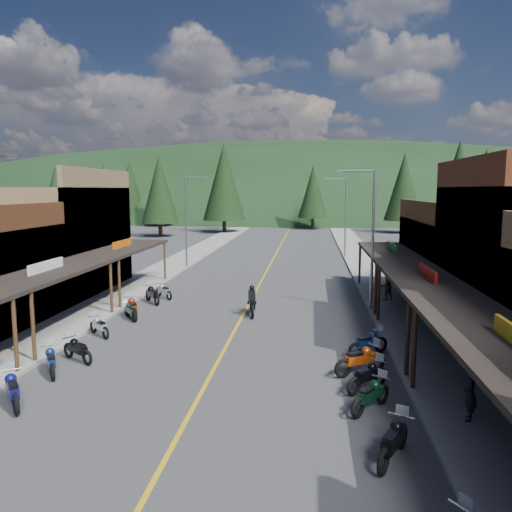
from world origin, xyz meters
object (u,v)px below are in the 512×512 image
(bike_east_5, at_px, (371,394))
(bike_east_6, at_px, (368,375))
(streetlight_2, at_px, (370,233))
(pine_8, at_px, (105,196))
(pine_2, at_px, (224,182))
(bike_west_10, at_px, (132,306))
(shop_west_3, at_px, (49,240))
(pine_4, at_px, (404,187))
(pedestrian_east_b, at_px, (386,286))
(bike_west_5, at_px, (12,388))
(bike_east_7, at_px, (361,358))
(bike_west_12, at_px, (164,290))
(pine_3, at_px, (313,191))
(pine_1, at_px, (160,187))
(bike_west_6, at_px, (51,359))
(streetlight_3, at_px, (344,214))
(bike_west_11, at_px, (152,293))
(pine_7, at_px, (130,187))
(bike_west_8, at_px, (99,325))
(rider_on_bike, at_px, (252,303))
(bike_west_9, at_px, (130,310))
(shop_east_3, at_px, (476,261))
(pine_5, at_px, (485,183))
(pine_0, at_px, (56,191))
(bike_east_4, at_px, (393,439))
(pine_11, at_px, (458,186))
(pedestrian_east_a, at_px, (470,394))
(pine_10, at_px, (159,190))
(bike_west_7, at_px, (77,348))
(pine_9, at_px, (475,193))

(bike_east_5, xyz_separation_m, bike_east_6, (0.08, 1.62, 0.00))
(streetlight_2, distance_m, pine_8, 43.18)
(pine_2, distance_m, bike_west_10, 53.63)
(pine_2, bearing_deg, shop_west_3, -94.63)
(pine_4, bearing_deg, pedestrian_east_b, -101.05)
(bike_west_5, xyz_separation_m, bike_east_7, (11.31, 4.03, 0.02))
(bike_west_12, distance_m, pedestrian_east_b, 13.88)
(streetlight_2, xyz_separation_m, pine_3, (-2.95, 58.00, 2.02))
(pine_1, height_order, bike_west_6, pine_1)
(streetlight_3, xyz_separation_m, pine_2, (-16.95, 28.00, 3.53))
(bike_west_11, bearing_deg, pine_7, 73.87)
(streetlight_3, height_order, bike_west_6, streetlight_3)
(pine_7, distance_m, bike_west_5, 86.35)
(streetlight_2, relative_size, pine_1, 0.64)
(pine_4, distance_m, bike_west_10, 60.26)
(bike_west_8, bearing_deg, rider_on_bike, -13.08)
(bike_west_9, relative_size, pedestrian_east_b, 1.07)
(bike_west_12, bearing_deg, bike_west_5, -136.29)
(pine_1, bearing_deg, bike_west_5, -76.49)
(bike_west_5, height_order, bike_east_5, bike_west_5)
(streetlight_2, height_order, pine_3, pine_3)
(shop_east_3, bearing_deg, bike_east_5, -116.48)
(pine_5, xyz_separation_m, bike_west_10, (-39.81, -66.96, -7.34))
(bike_west_11, bearing_deg, bike_west_6, -127.83)
(pine_0, relative_size, bike_west_5, 5.08)
(shop_west_3, bearing_deg, pine_7, 105.72)
(shop_east_3, xyz_separation_m, bike_west_12, (-19.32, -1.34, -2.00))
(shop_west_3, distance_m, bike_east_7, 23.64)
(pine_5, distance_m, bike_west_8, 81.36)
(bike_east_4, distance_m, bike_east_5, 2.90)
(pine_4, distance_m, pine_7, 52.50)
(pine_11, relative_size, bike_west_12, 6.60)
(shop_east_3, bearing_deg, pine_2, 116.96)
(bike_west_9, relative_size, bike_west_10, 0.81)
(rider_on_bike, bearing_deg, shop_west_3, 153.04)
(shop_west_3, height_order, pine_2, pine_2)
(bike_west_9, xyz_separation_m, pedestrian_east_a, (14.19, -10.46, 0.43))
(pine_8, bearing_deg, pine_7, 105.52)
(pine_0, xyz_separation_m, bike_west_12, (34.44, -52.04, -5.95))
(pine_10, xyz_separation_m, bike_west_7, (12.39, -51.79, -6.23))
(bike_east_4, bearing_deg, pine_8, 146.75)
(pine_2, relative_size, pedestrian_east_b, 8.12)
(pine_11, height_order, bike_west_11, pine_11)
(pine_1, height_order, bike_east_6, pine_1)
(pine_5, distance_m, pine_10, 56.48)
(pine_0, height_order, bike_west_7, pine_0)
(pine_9, height_order, bike_west_10, pine_9)
(pine_7, xyz_separation_m, pine_10, (14.00, -26.00, -0.45))
(shop_west_3, distance_m, bike_east_5, 25.55)
(pine_8, bearing_deg, shop_west_3, -74.03)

